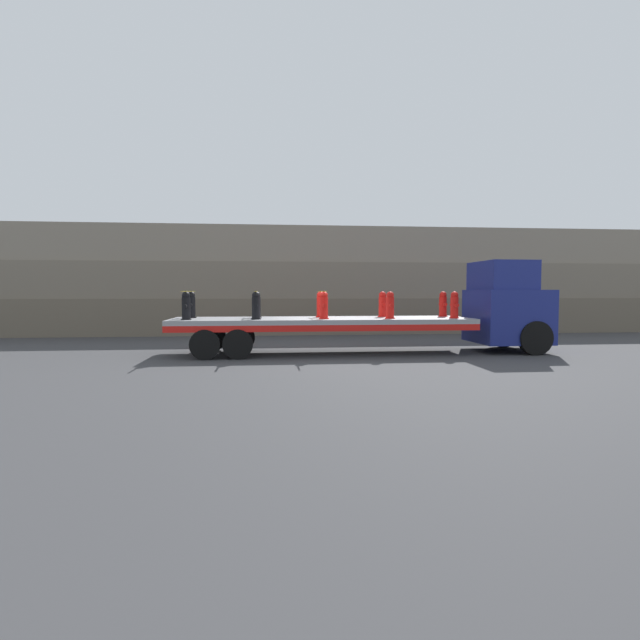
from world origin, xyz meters
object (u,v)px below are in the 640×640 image
fire_hydrant_black_near_0 (186,306)px  fire_hydrant_red_near_3 (390,305)px  fire_hydrant_red_near_4 (454,305)px  fire_hydrant_red_near_2 (324,306)px  fire_hydrant_red_far_2 (320,305)px  fire_hydrant_black_far_0 (191,305)px  flatbed_trailer (303,325)px  fire_hydrant_black_far_1 (257,305)px  truck_cab (509,307)px  fire_hydrant_red_far_4 (443,304)px  fire_hydrant_black_near_1 (256,306)px  fire_hydrant_red_far_3 (382,305)px

fire_hydrant_black_near_0 → fire_hydrant_red_near_3: size_ratio=1.00×
fire_hydrant_red_near_3 → fire_hydrant_red_near_4: bearing=0.0°
fire_hydrant_red_near_2 → fire_hydrant_red_far_2: size_ratio=1.00×
fire_hydrant_black_far_0 → fire_hydrant_red_far_2: (4.40, 0.00, 0.00)m
fire_hydrant_red_near_2 → fire_hydrant_red_near_3: 2.20m
fire_hydrant_red_far_2 → fire_hydrant_red_near_4: (4.40, -1.10, 0.00)m
fire_hydrant_red_near_2 → fire_hydrant_red_near_3: bearing=0.0°
fire_hydrant_red_near_2 → fire_hydrant_red_near_4: same height
fire_hydrant_black_far_0 → flatbed_trailer: bearing=-8.4°
fire_hydrant_black_far_0 → fire_hydrant_black_far_1: (2.20, 0.00, 0.00)m
truck_cab → fire_hydrant_red_near_4: truck_cab is taller
fire_hydrant_red_far_4 → fire_hydrant_black_near_1: bearing=-170.5°
truck_cab → fire_hydrant_red_near_3: (-4.38, -0.55, 0.09)m
fire_hydrant_black_far_1 → fire_hydrant_red_near_3: 4.53m
fire_hydrant_black_far_0 → fire_hydrant_black_far_1: 2.20m
fire_hydrant_black_near_1 → truck_cab: bearing=3.6°
fire_hydrant_black_near_0 → fire_hydrant_red_far_3: same height
fire_hydrant_black_near_1 → fire_hydrant_red_far_4: size_ratio=1.00×
fire_hydrant_black_near_1 → fire_hydrant_red_near_2: same height
fire_hydrant_black_far_0 → fire_hydrant_red_far_4: size_ratio=1.00×
truck_cab → flatbed_trailer: size_ratio=0.31×
fire_hydrant_red_far_3 → fire_hydrant_red_near_4: (2.20, -1.10, 0.00)m
truck_cab → fire_hydrant_black_far_1: (-8.78, 0.55, 0.09)m
truck_cab → fire_hydrant_red_far_4: size_ratio=3.51×
truck_cab → fire_hydrant_black_far_0: size_ratio=3.51×
fire_hydrant_red_far_2 → fire_hydrant_red_near_3: 2.46m
fire_hydrant_red_far_2 → fire_hydrant_red_far_3: (2.20, 0.00, 0.00)m
fire_hydrant_black_far_1 → fire_hydrant_red_far_2: bearing=0.0°
fire_hydrant_black_near_0 → fire_hydrant_red_far_4: same height
fire_hydrant_red_near_2 → fire_hydrant_red_far_3: same height
flatbed_trailer → fire_hydrant_black_near_1: size_ratio=11.17×
fire_hydrant_red_near_2 → fire_hydrant_red_far_2: (0.00, 1.10, 0.00)m
fire_hydrant_red_near_3 → fire_hydrant_red_far_4: (2.20, 1.10, 0.00)m
fire_hydrant_red_near_2 → fire_hydrant_red_far_3: size_ratio=1.00×
fire_hydrant_red_near_2 → fire_hydrant_red_far_3: 2.46m
fire_hydrant_black_near_0 → fire_hydrant_black_near_1: (2.20, 0.00, 0.00)m
fire_hydrant_black_far_1 → fire_hydrant_red_near_2: bearing=-26.6°
truck_cab → fire_hydrant_red_far_3: size_ratio=3.51×
fire_hydrant_black_far_0 → fire_hydrant_red_near_3: (6.60, -1.10, 0.00)m
fire_hydrant_red_far_2 → fire_hydrant_red_near_4: size_ratio=1.00×
fire_hydrant_black_near_1 → fire_hydrant_red_near_3: 4.40m
truck_cab → fire_hydrant_red_near_3: truck_cab is taller
flatbed_trailer → fire_hydrant_red_near_3: fire_hydrant_red_near_3 is taller
fire_hydrant_black_near_0 → fire_hydrant_red_near_4: (8.80, 0.00, 0.00)m
truck_cab → fire_hydrant_red_far_3: (-4.38, 0.55, 0.09)m
fire_hydrant_red_near_2 → fire_hydrant_black_near_0: bearing=180.0°
truck_cab → fire_hydrant_black_near_1: 8.79m
fire_hydrant_black_near_0 → fire_hydrant_red_far_4: 8.86m
fire_hydrant_black_near_0 → fire_hydrant_black_near_1: bearing=0.0°
flatbed_trailer → truck_cab: bearing=0.0°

